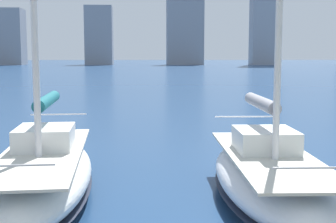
# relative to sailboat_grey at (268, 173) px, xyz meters

# --- Properties ---
(city_skyline) EXTENTS (177.94, 18.97, 53.70)m
(city_skyline) POSITION_rel_sailboat_grey_xyz_m (7.90, -156.14, 16.19)
(city_skyline) COLOR gray
(city_skyline) RESTS_ON ground
(sailboat_grey) EXTENTS (2.75, 7.46, 11.40)m
(sailboat_grey) POSITION_rel_sailboat_grey_xyz_m (0.00, 0.00, 0.00)
(sailboat_grey) COLOR white
(sailboat_grey) RESTS_ON ground
(sailboat_teal) EXTENTS (2.68, 7.87, 9.91)m
(sailboat_teal) POSITION_rel_sailboat_grey_xyz_m (5.61, -0.63, -0.01)
(sailboat_teal) COLOR white
(sailboat_teal) RESTS_ON ground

